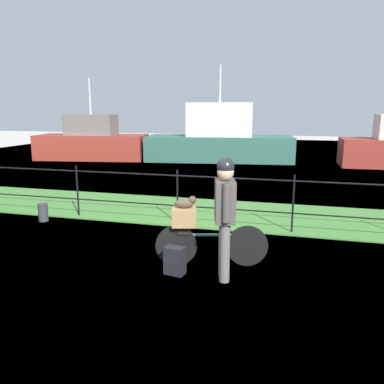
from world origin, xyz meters
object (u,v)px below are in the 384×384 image
mooring_bollard (43,212)px  moored_boat_mid (219,140)px  moored_boat_far (92,142)px  backpack_on_paving (175,261)px  bicycle_main (210,244)px  terrier_dog (186,203)px  wooden_crate (184,217)px  cyclist_person (225,208)px

mooring_bollard → moored_boat_mid: 10.62m
moored_boat_far → mooring_bollard: bearing=-66.5°
backpack_on_paving → mooring_bollard: (-3.45, 1.82, -0.01)m
bicycle_main → mooring_bollard: (-3.87, 1.39, -0.14)m
bicycle_main → mooring_bollard: size_ratio=4.34×
terrier_dog → mooring_bollard: terrier_dog is taller
bicycle_main → terrier_dog: (-0.35, -0.09, 0.64)m
bicycle_main → wooden_crate: bearing=-165.5°
backpack_on_paving → moored_boat_far: size_ratio=0.08×
moored_boat_mid → moored_boat_far: moored_boat_mid is taller
cyclist_person → moored_boat_far: size_ratio=0.32×
cyclist_person → backpack_on_paving: bearing=-177.1°
bicycle_main → mooring_bollard: 4.12m
moored_boat_mid → bicycle_main: bearing=-79.5°
bicycle_main → cyclist_person: 0.83m
bicycle_main → wooden_crate: size_ratio=4.67×
backpack_on_paving → moored_boat_mid: (-1.77, 12.28, 0.73)m
moored_boat_far → wooden_crate: bearing=-55.2°
terrier_dog → backpack_on_paving: (-0.07, -0.34, -0.77)m
backpack_on_paving → bicycle_main: bearing=56.9°
wooden_crate → moored_boat_mid: moored_boat_mid is taller
mooring_bollard → moored_boat_mid: moored_boat_mid is taller
wooden_crate → terrier_dog: terrier_dog is taller
moored_boat_mid → terrier_dog: bearing=-81.2°
terrier_dog → moored_boat_far: 13.37m
wooden_crate → terrier_dog: 0.21m
moored_boat_far → cyclist_person: bearing=-53.7°
terrier_dog → moored_boat_mid: bearing=98.8°
terrier_dog → mooring_bollard: bearing=157.2°
backpack_on_paving → mooring_bollard: 3.91m
bicycle_main → moored_boat_mid: 12.07m
bicycle_main → moored_boat_mid: bearing=100.5°
wooden_crate → cyclist_person: 0.76m
bicycle_main → moored_boat_far: size_ratio=0.31×
moored_boat_far → moored_boat_mid: bearing=9.5°
moored_boat_far → backpack_on_paving: bearing=-56.2°
terrier_dog → wooden_crate: bearing=-165.5°
mooring_bollard → moored_boat_mid: bearing=80.8°
moored_boat_far → bicycle_main: bearing=-53.7°
cyclist_person → moored_boat_mid: bearing=101.4°
wooden_crate → moored_boat_mid: size_ratio=0.05×
bicycle_main → wooden_crate: 0.57m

